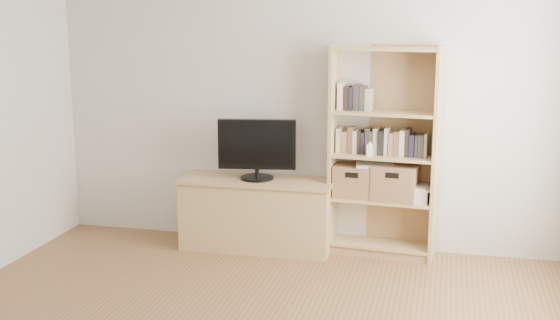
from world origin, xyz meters
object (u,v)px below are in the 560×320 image
(television, at_px, (257,149))
(basket_left, at_px, (355,180))
(tv_stand, at_px, (257,215))
(laptop, at_px, (375,165))
(bookshelf, at_px, (383,152))
(baby_monitor, at_px, (370,150))
(basket_right, at_px, (395,182))

(television, xyz_separation_m, basket_left, (0.84, 0.10, -0.25))
(tv_stand, height_order, laptop, laptop)
(bookshelf, height_order, basket_left, bookshelf)
(baby_monitor, xyz_separation_m, basket_left, (-0.13, 0.10, -0.29))
(tv_stand, bearing_deg, television, 179.02)
(tv_stand, xyz_separation_m, bookshelf, (1.07, 0.09, 0.59))
(bookshelf, relative_size, basket_left, 5.34)
(laptop, bearing_deg, tv_stand, 176.06)
(television, bearing_deg, basket_right, -5.84)
(bookshelf, xyz_separation_m, laptop, (-0.07, -0.01, -0.11))
(tv_stand, xyz_separation_m, laptop, (1.01, 0.08, 0.48))
(bookshelf, bearing_deg, laptop, -167.99)
(tv_stand, relative_size, laptop, 4.11)
(basket_left, bearing_deg, basket_right, -0.24)
(television, bearing_deg, baby_monitor, -9.63)
(baby_monitor, relative_size, laptop, 0.31)
(baby_monitor, bearing_deg, television, 171.87)
(baby_monitor, relative_size, basket_left, 0.29)
(television, relative_size, baby_monitor, 6.91)
(television, bearing_deg, basket_left, -2.57)
(tv_stand, bearing_deg, laptop, 3.36)
(basket_left, distance_m, laptop, 0.23)
(bookshelf, bearing_deg, baby_monitor, -135.00)
(television, bearing_deg, tv_stand, -9.31)
(television, bearing_deg, laptop, -4.97)
(bookshelf, height_order, baby_monitor, bookshelf)
(basket_right, distance_m, laptop, 0.22)
(tv_stand, bearing_deg, basket_right, 2.49)
(basket_right, bearing_deg, television, -169.76)
(baby_monitor, height_order, laptop, baby_monitor)
(tv_stand, relative_size, basket_right, 3.58)
(television, xyz_separation_m, baby_monitor, (0.97, -0.01, 0.03))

